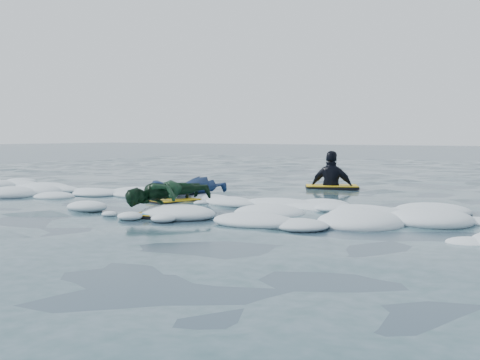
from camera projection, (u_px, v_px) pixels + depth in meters
name	position (u px, v px, depth m)	size (l,w,h in m)	color
ground	(147.00, 211.00, 9.21)	(120.00, 120.00, 0.00)	#162835
foam_band	(188.00, 205.00, 10.08)	(12.00, 3.10, 0.30)	silver
prone_woman_unit	(187.00, 190.00, 10.50)	(0.86, 1.68, 0.42)	black
prone_child_unit	(168.00, 197.00, 8.82)	(1.11, 1.41, 0.50)	black
waiting_rider_unit	(332.00, 189.00, 13.00)	(1.28, 1.08, 1.68)	black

